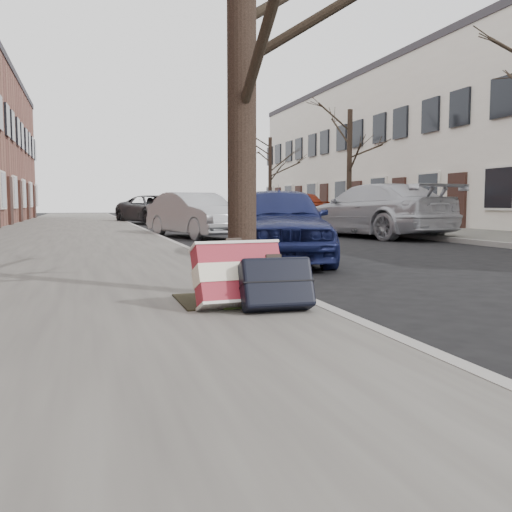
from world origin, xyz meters
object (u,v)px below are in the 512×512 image
object	(u,v)px
suitcase_navy	(276,283)
car_near_front	(278,223)
car_near_mid	(196,215)
suitcase_red	(238,275)
street_tree	(242,4)

from	to	relation	value
suitcase_navy	car_near_front	world-z (taller)	car_near_front
car_near_front	car_near_mid	size ratio (longest dim) A/B	0.97
suitcase_navy	car_near_mid	xyz separation A→B (m)	(1.63, 12.07, 0.31)
suitcase_red	car_near_front	xyz separation A→B (m)	(1.94, 4.62, 0.26)
suitcase_red	suitcase_navy	world-z (taller)	suitcase_red
suitcase_red	car_near_mid	size ratio (longest dim) A/B	0.18
street_tree	suitcase_navy	xyz separation A→B (m)	(0.06, -0.82, -2.45)
street_tree	suitcase_red	distance (m)	2.48
suitcase_red	suitcase_navy	distance (m)	0.35
suitcase_navy	car_near_mid	world-z (taller)	car_near_mid
street_tree	suitcase_navy	size ratio (longest dim) A/B	9.11
suitcase_red	car_near_mid	xyz separation A→B (m)	(1.89, 11.84, 0.26)
suitcase_navy	street_tree	bearing A→B (deg)	96.29
street_tree	car_near_front	xyz separation A→B (m)	(1.74, 4.03, -2.14)
street_tree	suitcase_red	bearing A→B (deg)	-108.30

